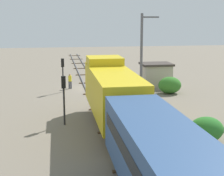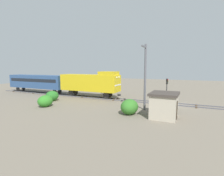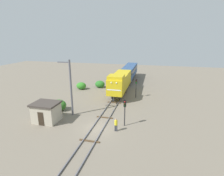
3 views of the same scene
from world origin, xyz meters
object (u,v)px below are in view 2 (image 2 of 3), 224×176
object	(u,v)px
traffic_signal_mid	(105,82)
worker_near_track	(176,96)
relay_hut	(164,105)
locomotive	(91,82)
passenger_car_leading	(37,81)
catenary_mast	(145,76)
traffic_signal_near	(167,85)

from	to	relation	value
traffic_signal_mid	worker_near_track	world-z (taller)	traffic_signal_mid
traffic_signal_mid	relay_hut	xyz separation A→B (m)	(-10.90, -12.96, -1.19)
locomotive	traffic_signal_mid	world-z (taller)	locomotive
passenger_car_leading	catenary_mast	world-z (taller)	catenary_mast
traffic_signal_mid	catenary_mast	world-z (taller)	catenary_mast
passenger_car_leading	locomotive	bearing A→B (deg)	-90.00
traffic_signal_mid	locomotive	bearing A→B (deg)	161.27
locomotive	catenary_mast	xyz separation A→B (m)	(-5.06, -11.30, 1.63)
traffic_signal_near	relay_hut	world-z (taller)	traffic_signal_near
traffic_signal_mid	worker_near_track	bearing A→B (deg)	-94.30
passenger_car_leading	catenary_mast	xyz separation A→B (m)	(-5.06, -24.63, 1.88)
worker_near_track	relay_hut	world-z (taller)	relay_hut
passenger_car_leading	relay_hut	xyz separation A→B (m)	(-7.50, -27.45, -1.13)
passenger_car_leading	traffic_signal_near	size ratio (longest dim) A/B	3.88
traffic_signal_mid	relay_hut	world-z (taller)	traffic_signal_mid
catenary_mast	traffic_signal_near	bearing A→B (deg)	-10.70
traffic_signal_near	catenary_mast	distance (m)	8.61
passenger_car_leading	traffic_signal_near	distance (m)	26.39
traffic_signal_near	worker_near_track	distance (m)	2.36
passenger_car_leading	traffic_signal_mid	size ratio (longest dim) A/B	3.79
relay_hut	worker_near_track	bearing A→B (deg)	-2.02
locomotive	worker_near_track	world-z (taller)	locomotive
passenger_car_leading	traffic_signal_mid	xyz separation A→B (m)	(3.40, -14.49, 0.06)
traffic_signal_near	worker_near_track	world-z (taller)	traffic_signal_near
locomotive	relay_hut	distance (m)	16.05
traffic_signal_near	traffic_signal_mid	bearing A→B (deg)	89.02
traffic_signal_near	catenary_mast	size ratio (longest dim) A/B	0.43
locomotive	catenary_mast	size ratio (longest dim) A/B	1.39
worker_near_track	catenary_mast	world-z (taller)	catenary_mast
traffic_signal_mid	worker_near_track	distance (m)	13.45
locomotive	relay_hut	size ratio (longest dim) A/B	3.31
worker_near_track	catenary_mast	bearing A→B (deg)	67.11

